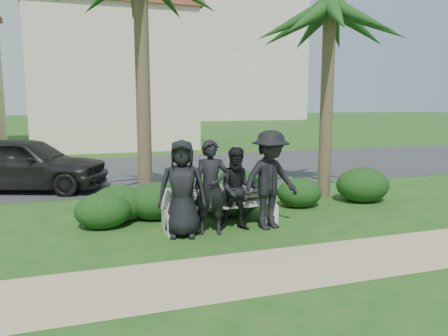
{
  "coord_description": "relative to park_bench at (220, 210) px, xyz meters",
  "views": [
    {
      "loc": [
        -2.91,
        -7.34,
        2.42
      ],
      "look_at": [
        -0.11,
        1.0,
        1.09
      ],
      "focal_mm": 35.0,
      "sensor_mm": 36.0,
      "label": 1
    }
  ],
  "objects": [
    {
      "name": "hedge_b",
      "position": [
        -1.82,
        1.12,
        0.03
      ],
      "size": [
        1.17,
        0.96,
        0.76
      ],
      "primitive_type": "ellipsoid",
      "color": "black",
      "rests_on": "ground"
    },
    {
      "name": "footpath",
      "position": [
        0.35,
        -2.3,
        -0.35
      ],
      "size": [
        30.0,
        1.6,
        0.01
      ],
      "primitive_type": "cube",
      "color": "tan",
      "rests_on": "ground"
    },
    {
      "name": "hotel_tower",
      "position": [
        14.35,
        54.5,
        13.05
      ],
      "size": [
        26.0,
        18.0,
        37.3
      ],
      "color": "beige",
      "rests_on": "ground"
    },
    {
      "name": "hedge_f",
      "position": [
        4.01,
        1.03,
        0.08
      ],
      "size": [
        1.33,
        1.1,
        0.87
      ],
      "primitive_type": "ellipsoid",
      "color": "black",
      "rests_on": "ground"
    },
    {
      "name": "man_c",
      "position": [
        0.26,
        -0.27,
        0.44
      ],
      "size": [
        0.89,
        0.76,
        1.59
      ],
      "primitive_type": "imported",
      "rotation": [
        0.0,
        0.0,
        -0.23
      ],
      "color": "black",
      "rests_on": "ground"
    },
    {
      "name": "man_d",
      "position": [
        0.88,
        -0.36,
        0.6
      ],
      "size": [
        1.35,
        0.94,
        1.9
      ],
      "primitive_type": "imported",
      "rotation": [
        0.0,
        0.0,
        0.21
      ],
      "color": "black",
      "rests_on": "ground"
    },
    {
      "name": "man_a",
      "position": [
        -0.83,
        -0.32,
        0.53
      ],
      "size": [
        0.98,
        0.77,
        1.76
      ],
      "primitive_type": "imported",
      "rotation": [
        0.0,
        0.0,
        -0.27
      ],
      "color": "black",
      "rests_on": "ground"
    },
    {
      "name": "stucco_bldg_right",
      "position": [
        -0.65,
        17.5,
        3.31
      ],
      "size": [
        8.4,
        8.4,
        7.3
      ],
      "color": "beige",
      "rests_on": "ground"
    },
    {
      "name": "park_bench",
      "position": [
        0.0,
        0.0,
        0.0
      ],
      "size": [
        2.25,
        0.58,
        0.78
      ],
      "rotation": [
        0.0,
        0.0,
        0.03
      ],
      "color": "#A99E8E",
      "rests_on": "ground"
    },
    {
      "name": "hedge_d",
      "position": [
        0.47,
        0.86,
        0.17
      ],
      "size": [
        1.61,
        1.33,
        1.05
      ],
      "primitive_type": "ellipsoid",
      "color": "black",
      "rests_on": "ground"
    },
    {
      "name": "car_a",
      "position": [
        -3.97,
        5.11,
        0.39
      ],
      "size": [
        4.72,
        3.18,
        1.49
      ],
      "primitive_type": "imported",
      "rotation": [
        0.0,
        0.0,
        1.21
      ],
      "color": "black",
      "rests_on": "ground"
    },
    {
      "name": "hedge_e",
      "position": [
        2.28,
        1.04,
        -0.0
      ],
      "size": [
        1.07,
        0.88,
        0.7
      ],
      "primitive_type": "ellipsoid",
      "color": "black",
      "rests_on": "ground"
    },
    {
      "name": "palm_right",
      "position": [
        3.43,
        1.86,
        4.24
      ],
      "size": [
        3.0,
        3.0,
        5.56
      ],
      "color": "brown",
      "rests_on": "ground"
    },
    {
      "name": "ground",
      "position": [
        0.35,
        -0.5,
        -0.35
      ],
      "size": [
        160.0,
        160.0,
        0.0
      ],
      "primitive_type": "plane",
      "color": "#1A5016",
      "rests_on": "ground"
    },
    {
      "name": "asphalt_street",
      "position": [
        0.35,
        7.5,
        -0.35
      ],
      "size": [
        160.0,
        8.0,
        0.01
      ],
      "primitive_type": "cube",
      "color": "#2D2D30",
      "rests_on": "ground"
    },
    {
      "name": "hedge_c",
      "position": [
        -1.07,
        1.05,
        0.04
      ],
      "size": [
        1.22,
        1.01,
        0.79
      ],
      "primitive_type": "ellipsoid",
      "color": "black",
      "rests_on": "ground"
    },
    {
      "name": "hedge_a",
      "position": [
        -2.16,
        0.72,
        0.0
      ],
      "size": [
        1.08,
        0.9,
        0.71
      ],
      "primitive_type": "ellipsoid",
      "color": "black",
      "rests_on": "ground"
    },
    {
      "name": "man_b",
      "position": [
        -0.29,
        -0.33,
        0.52
      ],
      "size": [
        0.73,
        0.58,
        1.74
      ],
      "primitive_type": "imported",
      "rotation": [
        0.0,
        0.0,
        -0.28
      ],
      "color": "black",
      "rests_on": "ground"
    }
  ]
}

